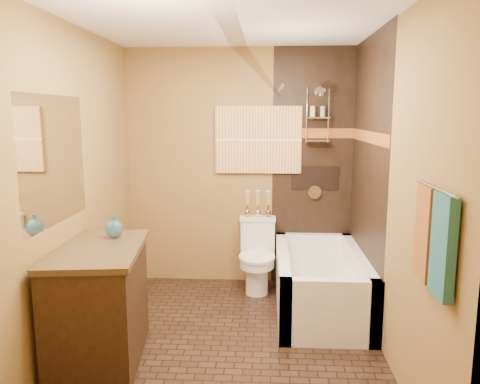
# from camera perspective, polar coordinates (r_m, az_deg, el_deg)

# --- Properties ---
(floor) EXTENTS (3.00, 3.00, 0.00)m
(floor) POSITION_cam_1_polar(r_m,az_deg,el_deg) (3.91, -1.44, -18.23)
(floor) COLOR black
(floor) RESTS_ON ground
(wall_left) EXTENTS (0.02, 3.00, 2.50)m
(wall_left) POSITION_cam_1_polar(r_m,az_deg,el_deg) (3.80, -19.87, 0.33)
(wall_left) COLOR olive
(wall_left) RESTS_ON floor
(wall_right) EXTENTS (0.02, 3.00, 2.50)m
(wall_right) POSITION_cam_1_polar(r_m,az_deg,el_deg) (3.61, 17.83, -0.03)
(wall_right) COLOR olive
(wall_right) RESTS_ON floor
(wall_back) EXTENTS (2.40, 0.02, 2.50)m
(wall_back) POSITION_cam_1_polar(r_m,az_deg,el_deg) (4.99, -0.06, 2.96)
(wall_back) COLOR olive
(wall_back) RESTS_ON floor
(wall_front) EXTENTS (2.40, 0.02, 2.50)m
(wall_front) POSITION_cam_1_polar(r_m,az_deg,el_deg) (2.05, -5.11, -6.66)
(wall_front) COLOR olive
(wall_front) RESTS_ON floor
(ceiling) EXTENTS (3.00, 3.00, 0.00)m
(ceiling) POSITION_cam_1_polar(r_m,az_deg,el_deg) (3.53, -1.62, 20.64)
(ceiling) COLOR silver
(ceiling) RESTS_ON wall_back
(alcove_tile_back) EXTENTS (0.85, 0.01, 2.50)m
(alcove_tile_back) POSITION_cam_1_polar(r_m,az_deg,el_deg) (4.99, 8.86, 2.85)
(alcove_tile_back) COLOR black
(alcove_tile_back) RESTS_ON wall_back
(alcove_tile_right) EXTENTS (0.01, 1.50, 2.50)m
(alcove_tile_right) POSITION_cam_1_polar(r_m,az_deg,el_deg) (4.33, 15.23, 1.62)
(alcove_tile_right) COLOR black
(alcove_tile_right) RESTS_ON wall_right
(mosaic_band_back) EXTENTS (0.85, 0.01, 0.10)m
(mosaic_band_back) POSITION_cam_1_polar(r_m,az_deg,el_deg) (4.95, 8.98, 7.09)
(mosaic_band_back) COLOR brown
(mosaic_band_back) RESTS_ON alcove_tile_back
(mosaic_band_right) EXTENTS (0.01, 1.50, 0.10)m
(mosaic_band_right) POSITION_cam_1_polar(r_m,az_deg,el_deg) (4.29, 15.32, 6.52)
(mosaic_band_right) COLOR brown
(mosaic_band_right) RESTS_ON alcove_tile_right
(alcove_niche) EXTENTS (0.50, 0.01, 0.25)m
(alcove_niche) POSITION_cam_1_polar(r_m,az_deg,el_deg) (5.00, 9.12, 1.70)
(alcove_niche) COLOR black
(alcove_niche) RESTS_ON alcove_tile_back
(shower_fixtures) EXTENTS (0.24, 0.33, 1.16)m
(shower_fixtures) POSITION_cam_1_polar(r_m,az_deg,el_deg) (4.85, 9.41, 7.58)
(shower_fixtures) COLOR silver
(shower_fixtures) RESTS_ON floor
(curtain_rod) EXTENTS (0.03, 1.55, 0.03)m
(curtain_rod) POSITION_cam_1_polar(r_m,az_deg,el_deg) (4.20, 4.89, 12.22)
(curtain_rod) COLOR silver
(curtain_rod) RESTS_ON wall_back
(towel_bar) EXTENTS (0.02, 0.55, 0.02)m
(towel_bar) POSITION_cam_1_polar(r_m,az_deg,el_deg) (2.57, 22.73, 0.50)
(towel_bar) COLOR silver
(towel_bar) RESTS_ON wall_right
(towel_teal) EXTENTS (0.05, 0.22, 0.52)m
(towel_teal) POSITION_cam_1_polar(r_m,az_deg,el_deg) (2.51, 23.52, -6.07)
(towel_teal) COLOR #1B575C
(towel_teal) RESTS_ON towel_bar
(towel_rust) EXTENTS (0.05, 0.22, 0.52)m
(towel_rust) POSITION_cam_1_polar(r_m,az_deg,el_deg) (2.75, 21.68, -4.64)
(towel_rust) COLOR brown
(towel_rust) RESTS_ON towel_bar
(sunset_painting) EXTENTS (0.90, 0.04, 0.70)m
(sunset_painting) POSITION_cam_1_polar(r_m,az_deg,el_deg) (4.93, 2.26, 6.38)
(sunset_painting) COLOR orange
(sunset_painting) RESTS_ON wall_back
(vanity_mirror) EXTENTS (0.01, 1.00, 0.90)m
(vanity_mirror) POSITION_cam_1_polar(r_m,az_deg,el_deg) (3.51, -21.68, 3.63)
(vanity_mirror) COLOR white
(vanity_mirror) RESTS_ON wall_left
(bathtub) EXTENTS (0.80, 1.50, 0.55)m
(bathtub) POSITION_cam_1_polar(r_m,az_deg,el_deg) (4.52, 9.74, -11.34)
(bathtub) COLOR white
(bathtub) RESTS_ON floor
(toilet) EXTENTS (0.38, 0.56, 0.74)m
(toilet) POSITION_cam_1_polar(r_m,az_deg,el_deg) (4.89, 2.11, -7.68)
(toilet) COLOR white
(toilet) RESTS_ON floor
(vanity) EXTENTS (0.72, 1.06, 0.88)m
(vanity) POSITION_cam_1_polar(r_m,az_deg,el_deg) (3.67, -16.80, -13.00)
(vanity) COLOR black
(vanity) RESTS_ON floor
(teal_bottle) EXTENTS (0.15, 0.15, 0.22)m
(teal_bottle) POSITION_cam_1_polar(r_m,az_deg,el_deg) (3.72, -15.10, -4.06)
(teal_bottle) COLOR #266173
(teal_bottle) RESTS_ON vanity
(bud_vases) EXTENTS (0.28, 0.06, 0.28)m
(bud_vases) POSITION_cam_1_polar(r_m,az_deg,el_deg) (4.93, 2.19, -1.35)
(bud_vases) COLOR #C4843D
(bud_vases) RESTS_ON toilet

